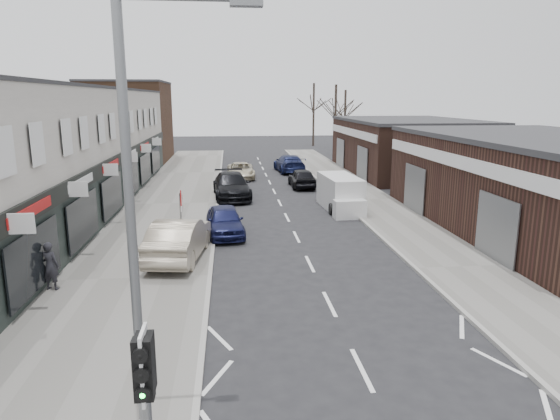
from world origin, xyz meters
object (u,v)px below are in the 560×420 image
object	(u,v)px
warning_sign	(181,203)
pedestrian	(50,266)
street_lamp	(142,216)
parked_car_left_a	(225,221)
traffic_light	(146,381)
parked_car_right_c	(289,163)
white_van	(341,194)
parked_car_left_b	(231,186)
sedan_on_pavement	(179,239)
parked_car_right_a	(340,197)
parked_car_right_b	(302,178)
parked_car_left_c	(241,171)

from	to	relation	value
warning_sign	pedestrian	bearing A→B (deg)	-134.57
street_lamp	parked_car_left_a	world-z (taller)	street_lamp
traffic_light	parked_car_right_c	xyz separation A→B (m)	(6.60, 37.42, -1.64)
warning_sign	parked_car_right_c	bearing A→B (deg)	72.55
white_van	parked_car_left_b	world-z (taller)	white_van
street_lamp	sedan_on_pavement	world-z (taller)	street_lamp
parked_car_right_c	parked_car_right_a	bearing A→B (deg)	90.19
traffic_light	parked_car_right_b	xyz separation A→B (m)	(6.60, 29.45, -1.70)
sedan_on_pavement	parked_car_left_a	xyz separation A→B (m)	(1.80, 3.81, -0.24)
traffic_light	parked_car_left_a	bearing A→B (deg)	86.58
white_van	parked_car_left_a	distance (m)	8.47
street_lamp	pedestrian	distance (m)	10.53
traffic_light	pedestrian	size ratio (longest dim) A/B	1.85
street_lamp	warning_sign	distance (m)	13.04
pedestrian	parked_car_right_b	size ratio (longest dim) A/B	0.40
parked_car_left_c	street_lamp	bearing A→B (deg)	-95.47
white_van	parked_car_left_b	size ratio (longest dim) A/B	0.92
street_lamp	parked_car_left_a	distance (m)	16.03
traffic_light	white_van	xyz separation A→B (m)	(7.80, 21.77, -1.47)
street_lamp	parked_car_left_c	size ratio (longest dim) A/B	1.72
parked_car_right_c	traffic_light	bearing A→B (deg)	75.28
parked_car_right_b	parked_car_right_a	bearing A→B (deg)	99.63
parked_car_left_b	parked_car_right_c	world-z (taller)	parked_car_left_b
pedestrian	parked_car_right_b	distance (m)	22.62
warning_sign	parked_car_left_b	bearing A→B (deg)	79.84
sedan_on_pavement	parked_car_right_b	distance (m)	18.12
warning_sign	parked_car_right_b	size ratio (longest dim) A/B	0.64
traffic_light	street_lamp	size ratio (longest dim) A/B	0.39
parked_car_right_a	pedestrian	bearing A→B (deg)	40.59
white_van	sedan_on_pavement	world-z (taller)	white_van
traffic_light	sedan_on_pavement	xyz separation A→B (m)	(-0.80, 12.91, -1.46)
parked_car_left_b	parked_car_left_c	world-z (taller)	parked_car_left_b
parked_car_left_b	parked_car_right_a	distance (m)	7.50
parked_car_left_b	parked_car_left_c	distance (m)	8.30
warning_sign	white_van	xyz separation A→B (m)	(8.56, 7.76, -1.26)
street_lamp	sedan_on_pavement	distance (m)	12.27
pedestrian	parked_car_right_c	world-z (taller)	pedestrian
sedan_on_pavement	parked_car_left_b	bearing A→B (deg)	-91.88
parked_car_left_c	parked_car_right_b	world-z (taller)	parked_car_right_b
sedan_on_pavement	parked_car_right_a	bearing A→B (deg)	-125.32
pedestrian	parked_car_left_a	xyz separation A→B (m)	(5.80, 6.81, -0.25)
street_lamp	parked_car_right_a	xyz separation A→B (m)	(8.03, 21.05, -3.97)
pedestrian	parked_car_left_c	xyz separation A→B (m)	(7.00, 24.31, -0.31)
warning_sign	parked_car_right_b	bearing A→B (deg)	64.51
white_van	sedan_on_pavement	xyz separation A→B (m)	(-8.60, -8.87, 0.01)
white_van	sedan_on_pavement	size ratio (longest dim) A/B	1.03
warning_sign	parked_car_left_b	distance (m)	12.22
parked_car_left_c	parked_car_right_b	xyz separation A→B (m)	(4.40, -4.78, 0.07)
warning_sign	white_van	size ratio (longest dim) A/B	0.52
parked_car_left_a	parked_car_right_b	xyz separation A→B (m)	(5.60, 12.73, 0.01)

